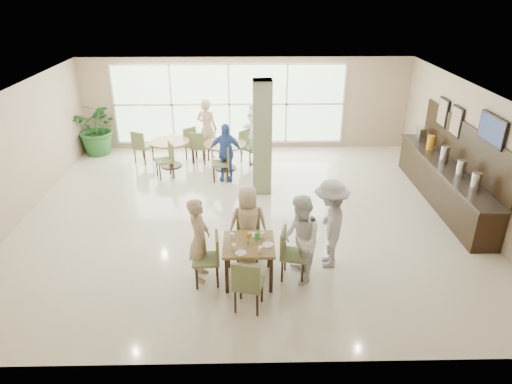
{
  "coord_description": "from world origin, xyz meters",
  "views": [
    {
      "loc": [
        0.03,
        -9.27,
        4.9
      ],
      "look_at": [
        0.2,
        -1.2,
        1.1
      ],
      "focal_mm": 32.0,
      "sensor_mm": 36.0,
      "label": 1
    }
  ],
  "objects_px": {
    "buffet_counter": "(444,181)",
    "teen_left": "(199,240)",
    "teen_standing": "(330,224)",
    "teen_far": "(248,223)",
    "round_table_right": "(225,149)",
    "round_table_left": "(170,147)",
    "adult_standing": "(207,128)",
    "main_table": "(249,248)",
    "teen_right": "(300,240)",
    "potted_plant": "(98,128)",
    "adult_b": "(257,136)",
    "adult_a": "(225,152)"
  },
  "relations": [
    {
      "from": "round_table_right",
      "to": "buffet_counter",
      "type": "distance_m",
      "value": 5.72
    },
    {
      "from": "teen_standing",
      "to": "adult_standing",
      "type": "bearing_deg",
      "value": -149.86
    },
    {
      "from": "main_table",
      "to": "round_table_right",
      "type": "xyz_separation_m",
      "value": [
        -0.62,
        5.26,
        -0.06
      ]
    },
    {
      "from": "main_table",
      "to": "teen_right",
      "type": "height_order",
      "value": "teen_right"
    },
    {
      "from": "buffet_counter",
      "to": "teen_far",
      "type": "distance_m",
      "value": 5.2
    },
    {
      "from": "round_table_left",
      "to": "teen_left",
      "type": "distance_m",
      "value": 5.56
    },
    {
      "from": "potted_plant",
      "to": "teen_left",
      "type": "xyz_separation_m",
      "value": [
        3.63,
        -6.46,
        -0.04
      ]
    },
    {
      "from": "main_table",
      "to": "teen_left",
      "type": "relative_size",
      "value": 0.57
    },
    {
      "from": "teen_right",
      "to": "potted_plant",
      "type": "bearing_deg",
      "value": -147.45
    },
    {
      "from": "round_table_right",
      "to": "teen_far",
      "type": "relative_size",
      "value": 0.8
    },
    {
      "from": "teen_far",
      "to": "adult_standing",
      "type": "distance_m",
      "value": 5.62
    },
    {
      "from": "adult_standing",
      "to": "round_table_left",
      "type": "bearing_deg",
      "value": 61.28
    },
    {
      "from": "teen_left",
      "to": "adult_standing",
      "type": "distance_m",
      "value": 6.16
    },
    {
      "from": "round_table_left",
      "to": "potted_plant",
      "type": "height_order",
      "value": "potted_plant"
    },
    {
      "from": "round_table_left",
      "to": "teen_far",
      "type": "height_order",
      "value": "teen_far"
    },
    {
      "from": "teen_right",
      "to": "teen_standing",
      "type": "relative_size",
      "value": 0.95
    },
    {
      "from": "buffet_counter",
      "to": "teen_standing",
      "type": "relative_size",
      "value": 2.75
    },
    {
      "from": "teen_right",
      "to": "adult_b",
      "type": "bearing_deg",
      "value": 179.98
    },
    {
      "from": "buffet_counter",
      "to": "teen_left",
      "type": "relative_size",
      "value": 3.02
    },
    {
      "from": "potted_plant",
      "to": "adult_b",
      "type": "xyz_separation_m",
      "value": [
        4.75,
        -1.24,
        0.11
      ]
    },
    {
      "from": "main_table",
      "to": "teen_right",
      "type": "relative_size",
      "value": 0.55
    },
    {
      "from": "teen_far",
      "to": "adult_b",
      "type": "height_order",
      "value": "adult_b"
    },
    {
      "from": "buffet_counter",
      "to": "teen_standing",
      "type": "xyz_separation_m",
      "value": [
        -3.17,
        -2.57,
        0.3
      ]
    },
    {
      "from": "teen_standing",
      "to": "adult_a",
      "type": "xyz_separation_m",
      "value": [
        -2.06,
        4.02,
        -0.08
      ]
    },
    {
      "from": "round_table_right",
      "to": "teen_standing",
      "type": "distance_m",
      "value": 5.24
    },
    {
      "from": "potted_plant",
      "to": "teen_standing",
      "type": "xyz_separation_m",
      "value": [
        5.97,
        -6.09,
        0.04
      ]
    },
    {
      "from": "teen_standing",
      "to": "adult_standing",
      "type": "distance_m",
      "value": 6.36
    },
    {
      "from": "round_table_right",
      "to": "teen_standing",
      "type": "bearing_deg",
      "value": -66.34
    },
    {
      "from": "buffet_counter",
      "to": "teen_left",
      "type": "height_order",
      "value": "buffet_counter"
    },
    {
      "from": "buffet_counter",
      "to": "adult_b",
      "type": "relative_size",
      "value": 2.53
    },
    {
      "from": "teen_left",
      "to": "teen_standing",
      "type": "bearing_deg",
      "value": -77.54
    },
    {
      "from": "adult_a",
      "to": "round_table_right",
      "type": "bearing_deg",
      "value": 99.67
    },
    {
      "from": "adult_a",
      "to": "round_table_left",
      "type": "bearing_deg",
      "value": 154.66
    },
    {
      "from": "round_table_left",
      "to": "teen_right",
      "type": "height_order",
      "value": "teen_right"
    },
    {
      "from": "potted_plant",
      "to": "teen_far",
      "type": "distance_m",
      "value": 7.34
    },
    {
      "from": "teen_far",
      "to": "adult_b",
      "type": "relative_size",
      "value": 0.8
    },
    {
      "from": "adult_standing",
      "to": "teen_far",
      "type": "bearing_deg",
      "value": 126.52
    },
    {
      "from": "teen_standing",
      "to": "teen_far",
      "type": "bearing_deg",
      "value": -95.42
    },
    {
      "from": "teen_left",
      "to": "main_table",
      "type": "bearing_deg",
      "value": -92.58
    },
    {
      "from": "teen_standing",
      "to": "adult_standing",
      "type": "relative_size",
      "value": 0.97
    },
    {
      "from": "buffet_counter",
      "to": "round_table_left",
      "type": "bearing_deg",
      "value": 160.31
    },
    {
      "from": "teen_far",
      "to": "adult_standing",
      "type": "xyz_separation_m",
      "value": [
        -1.18,
        5.49,
        0.14
      ]
    },
    {
      "from": "main_table",
      "to": "teen_far",
      "type": "height_order",
      "value": "teen_far"
    },
    {
      "from": "teen_far",
      "to": "adult_b",
      "type": "xyz_separation_m",
      "value": [
        0.26,
        4.57,
        0.19
      ]
    },
    {
      "from": "potted_plant",
      "to": "teen_far",
      "type": "xyz_separation_m",
      "value": [
        4.48,
        -5.81,
        -0.08
      ]
    },
    {
      "from": "adult_a",
      "to": "main_table",
      "type": "bearing_deg",
      "value": -75.92
    },
    {
      "from": "round_table_left",
      "to": "teen_far",
      "type": "xyz_separation_m",
      "value": [
        2.18,
        -4.74,
        0.17
      ]
    },
    {
      "from": "potted_plant",
      "to": "teen_far",
      "type": "relative_size",
      "value": 1.11
    },
    {
      "from": "adult_a",
      "to": "adult_standing",
      "type": "relative_size",
      "value": 0.88
    },
    {
      "from": "adult_b",
      "to": "round_table_right",
      "type": "bearing_deg",
      "value": -94.94
    }
  ]
}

